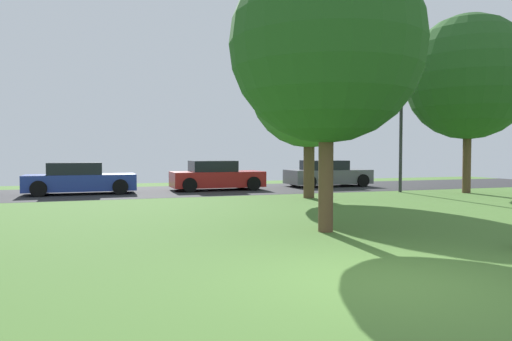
% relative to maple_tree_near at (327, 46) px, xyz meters
% --- Properties ---
extents(ground_plane, '(44.00, 44.00, 0.00)m').
position_rel_maple_tree_near_xyz_m(ground_plane, '(-1.10, -3.91, -4.08)').
color(ground_plane, '#47702D').
extents(road_strip, '(44.00, 6.40, 0.01)m').
position_rel_maple_tree_near_xyz_m(road_strip, '(-1.10, 12.09, -4.07)').
color(road_strip, '#28282B').
rests_on(road_strip, ground_plane).
extents(maple_tree_near, '(4.27, 4.27, 6.22)m').
position_rel_maple_tree_near_xyz_m(maple_tree_near, '(0.00, 0.00, 0.00)').
color(maple_tree_near, brown).
rests_on(maple_tree_near, ground_plane).
extents(oak_tree_left, '(5.32, 5.32, 7.62)m').
position_rel_maple_tree_near_xyz_m(oak_tree_left, '(10.42, 7.02, 0.88)').
color(oak_tree_left, brown).
rests_on(oak_tree_left, ground_plane).
extents(oak_tree_center, '(4.58, 4.58, 6.51)m').
position_rel_maple_tree_near_xyz_m(oak_tree_center, '(3.01, 7.17, 0.13)').
color(oak_tree_center, brown).
rests_on(oak_tree_center, ground_plane).
extents(parked_car_blue, '(4.42, 1.95, 1.32)m').
position_rel_maple_tree_near_xyz_m(parked_car_blue, '(-5.35, 11.88, -3.46)').
color(parked_car_blue, '#233893').
rests_on(parked_car_blue, ground_plane).
extents(parked_car_red, '(4.21, 2.04, 1.36)m').
position_rel_maple_tree_near_xyz_m(parked_car_red, '(0.61, 12.10, -3.45)').
color(parked_car_red, '#B21E1E').
rests_on(parked_car_red, ground_plane).
extents(parked_car_grey, '(4.23, 2.11, 1.33)m').
position_rel_maple_tree_near_xyz_m(parked_car_grey, '(6.56, 12.48, -3.46)').
color(parked_car_grey, slate).
rests_on(parked_car_grey, ground_plane).
extents(street_lamp_post, '(0.14, 0.14, 4.50)m').
position_rel_maple_tree_near_xyz_m(street_lamp_post, '(7.97, 8.29, -1.83)').
color(street_lamp_post, '#2D2D33').
rests_on(street_lamp_post, ground_plane).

